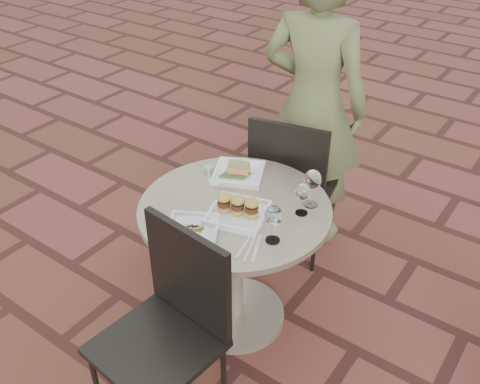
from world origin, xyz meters
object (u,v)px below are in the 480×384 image
Objects in this scene: diner at (314,106)px; cafe_table at (235,247)px; plate_sliders at (238,209)px; plate_tuna at (193,229)px; plate_salmon at (238,172)px; chair_near at (172,317)px; chair_far at (292,178)px.

cafe_table is at bearing 88.92° from diner.
plate_tuna is (-0.09, -0.20, -0.02)m from plate_sliders.
plate_tuna is (0.10, -0.48, -0.01)m from plate_salmon.
plate_sliders reaches higher than plate_salmon.
diner reaches higher than plate_tuna.
cafe_table is 0.29m from plate_sliders.
chair_near is at bearing -85.64° from plate_sliders.
diner reaches higher than chair_near.
plate_tuna is at bearing -98.40° from cafe_table.
chair_far is 2.89× the size of plate_salmon.
diner is at bearing 92.97° from plate_tuna.
chair_far is at bearing 76.93° from plate_salmon.
chair_far reaches higher than plate_tuna.
plate_sliders is (0.11, -0.67, 0.22)m from chair_far.
plate_tuna is (0.06, -1.16, -0.13)m from diner.
chair_far is 0.53× the size of diner.
plate_tuna is (0.01, -0.87, 0.19)m from chair_far.
chair_near is 0.55m from plate_sliders.
plate_tuna is at bearing -114.73° from plate_sliders.
chair_far is at bearing 90.84° from plate_tuna.
plate_salmon is (-0.04, -0.68, -0.12)m from diner.
plate_salmon is 0.34m from plate_sliders.
chair_far is 1.00× the size of chair_near.
chair_far is (-0.05, 0.61, 0.07)m from cafe_table.
diner is (-0.05, 0.29, 0.32)m from chair_far.
chair_near is 1.51m from diner.
cafe_table is 0.38m from plate_salmon.
diner is at bearing -92.75° from chair_far.
cafe_table is 0.52× the size of diner.
plate_salmon is at bearing 122.17° from cafe_table.
plate_sliders is at bearing 87.00° from chair_far.
plate_sliders is (-0.04, 0.51, 0.22)m from chair_near.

